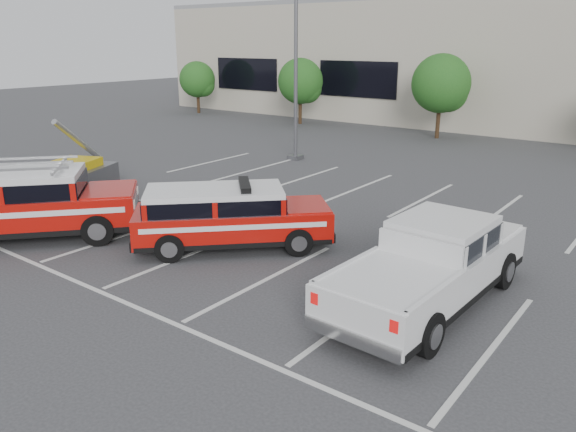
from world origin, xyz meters
name	(u,v)px	position (x,y,z in m)	size (l,w,h in m)	color
ground	(266,280)	(0.00, 0.00, 0.00)	(120.00, 120.00, 0.00)	#353537
stall_markings	(360,231)	(0.00, 4.50, 0.01)	(23.00, 15.00, 0.01)	silver
tree_far_left	(199,81)	(-24.91, 22.05, 2.50)	(2.77, 2.77, 3.99)	#3F2B19
tree_left	(302,83)	(-14.91, 22.05, 2.77)	(3.07, 3.07, 4.42)	#3F2B19
tree_mid_left	(443,86)	(-4.91, 22.05, 3.04)	(3.37, 3.37, 4.85)	#3F2B19
light_pole_left	(296,48)	(-8.00, 12.00, 5.19)	(0.90, 0.60, 10.24)	#59595E
fire_chief_suv	(229,221)	(-2.22, 1.13, 0.76)	(5.11, 5.10, 1.86)	#AC0D08
white_pickup	(430,272)	(3.64, 1.18, 0.74)	(2.33, 6.09, 1.84)	silver
ladder_suv	(30,208)	(-7.37, -1.76, 0.90)	(5.45, 5.74, 2.25)	#AC0D08
utility_rig	(70,180)	(-10.76, 1.61, 0.58)	(3.07, 4.07, 2.91)	#59595E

